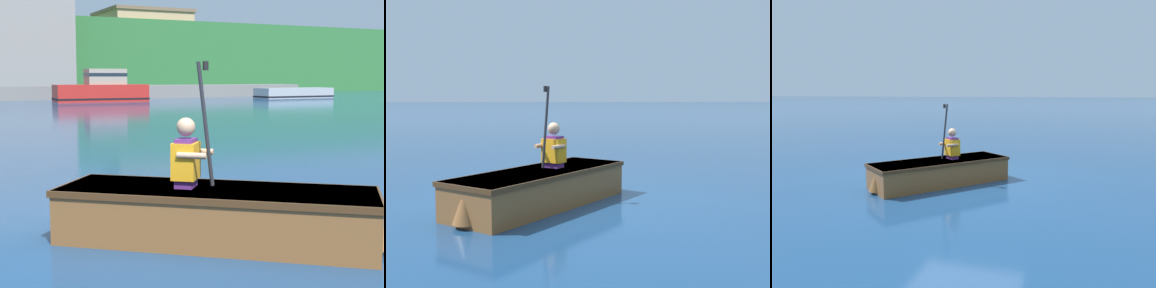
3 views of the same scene
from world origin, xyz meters
The scene contains 3 objects.
ground_plane centered at (0.00, 0.00, 0.00)m, with size 300.00×300.00×0.00m, color navy.
rowboat_foreground centered at (0.31, -0.35, 0.28)m, with size 2.80×2.55×0.49m.
person_paddler centered at (0.07, -0.16, 0.78)m, with size 0.46×0.46×1.13m.
Camera 3 is at (7.31, 2.34, 1.86)m, focal length 35.00 mm.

